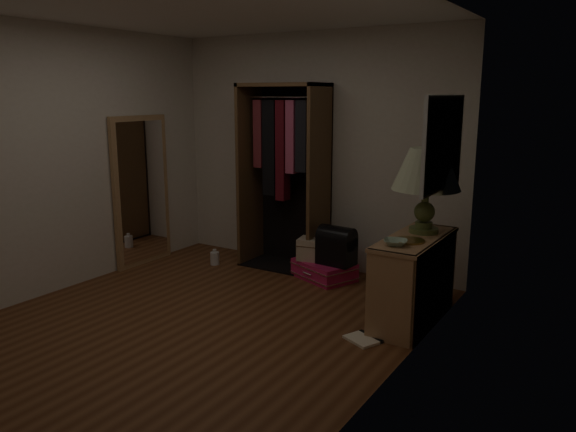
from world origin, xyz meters
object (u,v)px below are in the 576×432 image
object	(u,v)px
console_bookshelf	(415,276)
floor_mirror	(141,191)
table_lamp	(427,171)
black_bag	(337,245)
white_jug	(215,258)
open_wardrobe	(287,161)
train_case	(315,249)
pink_suitcase	(324,270)

from	to	relation	value
console_bookshelf	floor_mirror	world-z (taller)	floor_mirror
table_lamp	floor_mirror	bearing A→B (deg)	-176.44
black_bag	white_jug	bearing A→B (deg)	-167.31
open_wardrobe	train_case	xyz separation A→B (m)	(0.47, -0.18, -0.90)
open_wardrobe	pink_suitcase	world-z (taller)	open_wardrobe
console_bookshelf	table_lamp	xyz separation A→B (m)	(0.00, 0.16, 0.90)
open_wardrobe	floor_mirror	world-z (taller)	open_wardrobe
floor_mirror	table_lamp	world-z (taller)	floor_mirror
open_wardrobe	console_bookshelf	bearing A→B (deg)	-22.48
floor_mirror	black_bag	bearing A→B (deg)	14.72
pink_suitcase	console_bookshelf	bearing A→B (deg)	-3.31
train_case	white_jug	distance (m)	1.24
floor_mirror	black_bag	size ratio (longest dim) A/B	4.16
train_case	floor_mirror	bearing A→B (deg)	-174.55
open_wardrobe	train_case	size ratio (longest dim) A/B	5.29
table_lamp	white_jug	world-z (taller)	table_lamp
console_bookshelf	floor_mirror	size ratio (longest dim) A/B	0.66
open_wardrobe	table_lamp	world-z (taller)	open_wardrobe
pink_suitcase	black_bag	world-z (taller)	black_bag
console_bookshelf	black_bag	world-z (taller)	console_bookshelf
console_bookshelf	table_lamp	bearing A→B (deg)	88.25
console_bookshelf	pink_suitcase	xyz separation A→B (m)	(-1.18, 0.56, -0.30)
floor_mirror	white_jug	world-z (taller)	floor_mirror
console_bookshelf	white_jug	size ratio (longest dim) A/B	6.15
pink_suitcase	black_bag	bearing A→B (deg)	14.23
train_case	white_jug	world-z (taller)	train_case
floor_mirror	pink_suitcase	world-z (taller)	floor_mirror
console_bookshelf	floor_mirror	bearing A→B (deg)	-179.26
open_wardrobe	table_lamp	size ratio (longest dim) A/B	2.78
floor_mirror	train_case	size ratio (longest dim) A/B	4.39
black_bag	table_lamp	distance (m)	1.42
open_wardrobe	black_bag	world-z (taller)	open_wardrobe
table_lamp	pink_suitcase	bearing A→B (deg)	161.47
pink_suitcase	train_case	xyz separation A→B (m)	(-0.11, -0.01, 0.21)
floor_mirror	white_jug	xyz separation A→B (m)	(0.74, 0.37, -0.77)
open_wardrobe	train_case	world-z (taller)	open_wardrobe
black_bag	white_jug	xyz separation A→B (m)	(-1.47, -0.21, -0.32)
pink_suitcase	white_jug	size ratio (longest dim) A/B	4.14
floor_mirror	black_bag	distance (m)	2.32
table_lamp	white_jug	xyz separation A→B (m)	(-2.50, 0.17, -1.21)
open_wardrobe	pink_suitcase	xyz separation A→B (m)	(0.58, -0.17, -1.11)
console_bookshelf	open_wardrobe	xyz separation A→B (m)	(-1.76, 0.73, 0.82)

